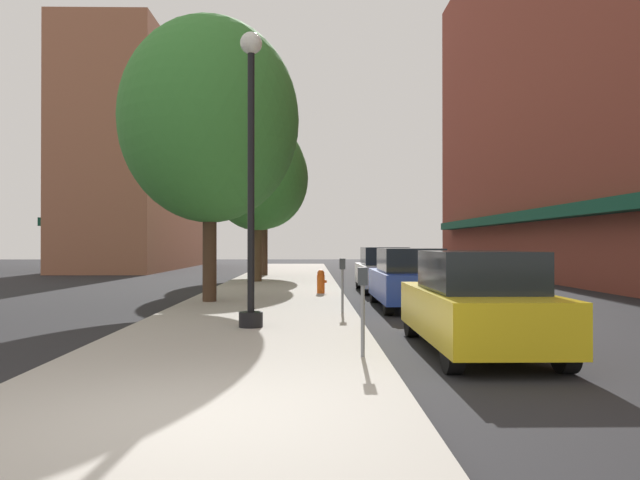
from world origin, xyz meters
The scene contains 14 objects.
ground_plane centered at (4.00, 18.00, 0.00)m, with size 90.00×90.00×0.00m, color #232326.
sidewalk_slab centered at (0.00, 19.00, 0.06)m, with size 4.80×50.00×0.12m, color #A8A399.
building_right_brick centered at (14.99, 22.00, 10.23)m, with size 6.80×40.00×20.50m.
building_far_background centered at (-11.01, 37.00, 7.62)m, with size 6.80×18.00×15.27m.
lamppost centered at (0.09, 6.15, 3.20)m, with size 0.48×0.48×5.90m.
fire_hydrant centered at (1.64, 14.20, 0.52)m, with size 0.33×0.26×0.79m.
parking_meter_near centered at (2.05, 8.51, 0.95)m, with size 0.14×0.09×1.31m.
parking_meter_far centered at (2.05, 3.02, 0.95)m, with size 0.14×0.09×1.31m.
tree_near centered at (-1.08, 20.60, 4.86)m, with size 4.35×4.35×7.26m.
tree_mid centered at (-1.20, 25.82, 5.28)m, with size 4.71×4.71×7.88m.
tree_far centered at (-1.63, 11.45, 5.35)m, with size 5.16×5.16×8.21m.
car_yellow centered at (4.00, 3.96, 0.81)m, with size 1.80×4.30×1.66m.
car_blue centered at (4.00, 10.58, 0.81)m, with size 1.80×4.30×1.66m.
car_silver centered at (4.00, 16.23, 0.81)m, with size 1.80×4.30×1.66m.
Camera 1 is at (1.28, -5.65, 1.78)m, focal length 33.16 mm.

